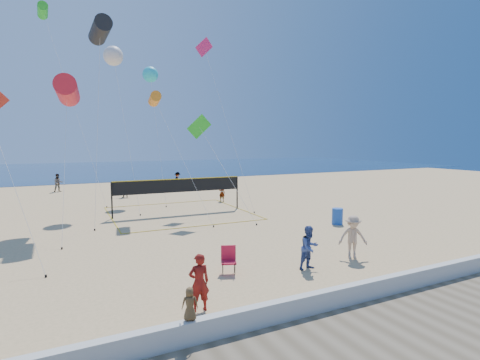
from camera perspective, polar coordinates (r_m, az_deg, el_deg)
name	(u,v)px	position (r m, az deg, el deg)	size (l,w,h in m)	color
ground	(232,285)	(13.67, -1.15, -15.71)	(120.00, 120.00, 0.00)	tan
ocean	(86,169)	(73.85, -22.38, 1.50)	(140.00, 50.00, 0.03)	navy
seawall	(279,311)	(11.14, 5.91, -19.27)	(32.00, 0.30, 0.60)	beige
boardwalk	(325,357)	(9.84, 12.82, -24.87)	(32.00, 3.60, 0.03)	#6F614B
woman	(199,282)	(11.54, -6.26, -15.25)	(0.64, 0.42, 1.75)	maroon
toddler	(190,304)	(9.84, -7.65, -18.21)	(0.41, 0.27, 0.84)	brown
bystander_a	(309,248)	(15.22, 10.54, -10.09)	(0.84, 0.66, 1.74)	#344682
bystander_b	(353,237)	(17.02, 16.82, -8.30)	(1.21, 0.70, 1.87)	tan
far_person_1	(125,189)	(35.45, -17.15, -1.39)	(1.35, 0.43, 1.45)	gray
far_person_2	(222,193)	(31.67, -2.77, -1.96)	(0.53, 0.35, 1.46)	gray
far_person_3	(58,183)	(41.92, -25.97, -0.39)	(0.89, 0.69, 1.82)	gray
far_person_4	(178,180)	(40.73, -9.49, -0.06)	(1.16, 0.67, 1.80)	gray
camp_chair	(229,258)	(14.61, -1.76, -11.80)	(0.72, 0.83, 1.17)	red
trash_barrel	(337,216)	(23.72, 14.62, -5.37)	(0.65, 0.65, 0.98)	#1B4CB0
volleyball_net	(179,189)	(26.60, -9.29, -1.43)	(9.44, 9.29, 2.46)	black
kite_0	(67,91)	(25.14, -24.84, 12.24)	(1.62, 7.51, 8.89)	red
kite_1	(100,30)	(27.15, -20.53, 20.60)	(1.80, 5.09, 12.83)	black
kite_2	(155,99)	(26.80, -12.86, 11.93)	(2.40, 6.71, 8.42)	orange
kite_4	(202,131)	(24.24, -5.85, 7.43)	(3.21, 3.58, 6.81)	green
kite_5	(207,57)	(31.22, -5.02, 18.11)	(2.24, 6.03, 13.34)	#D62365
kite_6	(113,56)	(31.65, -18.75, 17.46)	(1.89, 6.04, 12.30)	silver
kite_7	(150,75)	(35.29, -13.50, 15.36)	(1.46, 6.51, 11.65)	#23C0D6
kite_8	(43,11)	(36.22, -27.84, 21.84)	(4.17, 5.78, 15.94)	green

